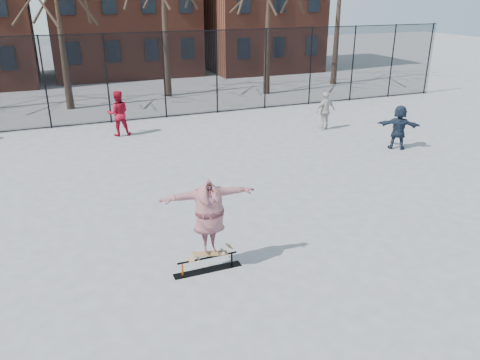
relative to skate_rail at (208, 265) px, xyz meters
name	(u,v)px	position (x,y,z in m)	size (l,w,h in m)	color
ground	(245,251)	(1.05, 0.45, -0.13)	(100.00, 100.00, 0.00)	slate
skate_rail	(208,265)	(0.00, 0.00, 0.00)	(1.51, 0.23, 0.33)	black
skateboard	(210,254)	(0.07, 0.00, 0.25)	(0.87, 0.21, 0.10)	olive
skater	(209,218)	(0.07, 0.00, 1.13)	(2.03, 0.55, 1.65)	#593D99
bystander_red	(118,113)	(-0.26, 11.22, 0.81)	(0.92, 0.71, 1.88)	#A30E22
bystander_white	(325,111)	(8.25, 8.85, 0.70)	(0.97, 0.40, 1.65)	#BBB6AD
bystander_navy	(399,127)	(9.42, 5.45, 0.72)	(1.58, 0.50, 1.71)	#1C2738
fence	(138,76)	(1.04, 13.45, 1.92)	(34.03, 0.07, 4.00)	black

